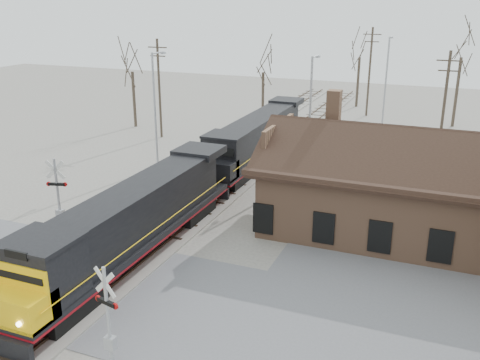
{
  "coord_description": "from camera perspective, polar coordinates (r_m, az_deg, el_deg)",
  "views": [
    {
      "loc": [
        14.8,
        -18.42,
        13.2
      ],
      "look_at": [
        3.67,
        9.0,
        3.05
      ],
      "focal_mm": 40.0,
      "sensor_mm": 36.0,
      "label": 1
    }
  ],
  "objects": [
    {
      "name": "utility_pole_b",
      "position": [
        64.11,
        13.66,
        11.29
      ],
      "size": [
        2.0,
        0.24,
        10.05
      ],
      "color": "#382D23",
      "rests_on": "ground"
    },
    {
      "name": "streetlight_a",
      "position": [
        43.05,
        -8.99,
        7.91
      ],
      "size": [
        0.25,
        2.04,
        9.21
      ],
      "color": "#A5A8AD",
      "rests_on": "ground"
    },
    {
      "name": "tree_b",
      "position": [
        60.12,
        2.5,
        12.22
      ],
      "size": [
        3.55,
        3.55,
        8.71
      ],
      "color": "#382D23",
      "rests_on": "ground"
    },
    {
      "name": "tree_c",
      "position": [
        69.27,
        12.7,
        13.48
      ],
      "size": [
        4.1,
        4.1,
        10.05
      ],
      "color": "#382D23",
      "rests_on": "ground"
    },
    {
      "name": "locomotive_lead",
      "position": [
        28.11,
        -11.83,
        -4.67
      ],
      "size": [
        2.74,
        18.38,
        4.08
      ],
      "color": "black",
      "rests_on": "ground"
    },
    {
      "name": "locomotive_trailing",
      "position": [
        43.92,
        1.67,
        4.34
      ],
      "size": [
        2.74,
        18.38,
        3.86
      ],
      "color": "black",
      "rests_on": "ground"
    },
    {
      "name": "track_siding",
      "position": [
        40.77,
        -7.48,
        -0.03
      ],
      "size": [
        3.4,
        90.0,
        0.24
      ],
      "color": "#A5A095",
      "rests_on": "ground"
    },
    {
      "name": "streetlight_c",
      "position": [
        56.73,
        15.32,
        10.27
      ],
      "size": [
        0.25,
        2.04,
        9.53
      ],
      "color": "#A5A8AD",
      "rests_on": "ground"
    },
    {
      "name": "tree_d",
      "position": [
        61.01,
        22.67,
        13.1
      ],
      "size": [
        4.87,
        4.87,
        11.92
      ],
      "color": "#382D23",
      "rests_on": "ground"
    },
    {
      "name": "depot",
      "position": [
        32.41,
        15.84,
        -1.28
      ],
      "size": [
        15.2,
        9.31,
        7.9
      ],
      "color": "#92664B",
      "rests_on": "ground"
    },
    {
      "name": "road",
      "position": [
        27.06,
        -14.79,
        -10.93
      ],
      "size": [
        60.0,
        9.0,
        0.03
      ],
      "primitive_type": "cube",
      "color": "slate",
      "rests_on": "ground"
    },
    {
      "name": "crossbuck_far",
      "position": [
        33.16,
        -18.81,
        -1.77
      ],
      "size": [
        1.23,
        0.44,
        4.43
      ],
      "rotation": [
        0.0,
        0.0,
        3.43
      ],
      "color": "#A5A8AD",
      "rests_on": "ground"
    },
    {
      "name": "track_main",
      "position": [
        38.84,
        -1.68,
        -0.84
      ],
      "size": [
        3.4,
        90.0,
        0.24
      ],
      "color": "#A5A095",
      "rests_on": "ground"
    },
    {
      "name": "utility_pole_c",
      "position": [
        47.22,
        20.94,
        7.47
      ],
      "size": [
        2.0,
        0.24,
        9.2
      ],
      "color": "#382D23",
      "rests_on": "ground"
    },
    {
      "name": "utility_pole_a",
      "position": [
        52.93,
        -8.61,
        9.78
      ],
      "size": [
        2.0,
        0.24,
        9.51
      ],
      "color": "#382D23",
      "rests_on": "ground"
    },
    {
      "name": "tree_a",
      "position": [
        57.81,
        -11.48,
        12.18
      ],
      "size": [
        3.89,
        3.89,
        9.52
      ],
      "color": "#382D23",
      "rests_on": "ground"
    },
    {
      "name": "streetlight_b",
      "position": [
        40.84,
        7.54,
        7.34
      ],
      "size": [
        0.25,
        2.04,
        9.14
      ],
      "color": "#A5A8AD",
      "rests_on": "ground"
    },
    {
      "name": "crossbuck_near",
      "position": [
        20.95,
        -13.88,
        -14.27
      ],
      "size": [
        1.16,
        0.35,
        4.1
      ],
      "rotation": [
        0.0,
        0.0,
        -0.23
      ],
      "color": "#A5A8AD",
      "rests_on": "ground"
    },
    {
      "name": "ground",
      "position": [
        27.07,
        -14.79,
        -10.95
      ],
      "size": [
        140.0,
        140.0,
        0.0
      ],
      "primitive_type": "plane",
      "color": "#A5A095",
      "rests_on": "ground"
    }
  ]
}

